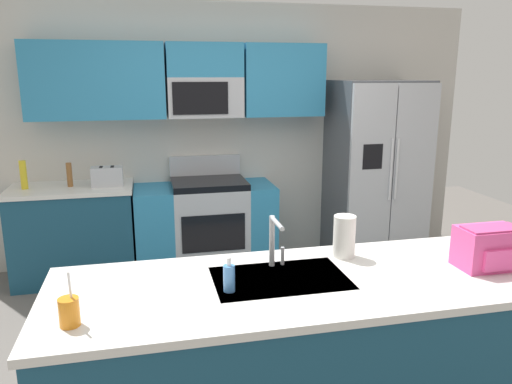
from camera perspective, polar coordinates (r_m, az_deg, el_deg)
name	(u,v)px	position (r m, az deg, el deg)	size (l,w,h in m)	color
ground_plane	(279,361)	(3.56, 2.66, -18.94)	(9.00, 9.00, 0.00)	#66605B
kitchen_wall_unit	(212,119)	(5.04, -5.11, 8.48)	(5.20, 0.43, 2.60)	beige
back_counter	(75,233)	(4.96, -20.27, -4.45)	(1.11, 0.63, 0.90)	navy
range_oven	(206,225)	(4.95, -5.85, -3.80)	(1.36, 0.61, 1.10)	#B7BABF
refrigerator	(376,171)	(5.27, 13.69, 2.35)	(0.90, 0.76, 1.85)	#4C4F54
island_counter	(300,359)	(2.74, 5.11, -18.71)	(2.53, 0.90, 0.90)	navy
toaster	(107,176)	(4.75, -16.85, 1.75)	(0.28, 0.16, 0.18)	#B7BABF
pepper_mill	(69,175)	(4.83, -20.81, 1.88)	(0.05, 0.05, 0.22)	brown
bottle_yellow	(23,175)	(4.89, -25.35, 1.81)	(0.06, 0.06, 0.26)	yellow
sink_faucet	(274,238)	(2.61, 2.15, -5.31)	(0.09, 0.21, 0.28)	#B7BABF
drink_cup_orange	(69,312)	(2.21, -20.83, -12.83)	(0.08, 0.08, 0.24)	orange
soap_dispenser	(229,278)	(2.38, -3.14, -9.89)	(0.06, 0.06, 0.17)	#4C8CD8
paper_towel_roll	(344,236)	(2.83, 10.19, -5.09)	(0.12, 0.12, 0.24)	white
backpack	(489,247)	(2.91, 25.36, -5.75)	(0.32, 0.22, 0.23)	#EA4C93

